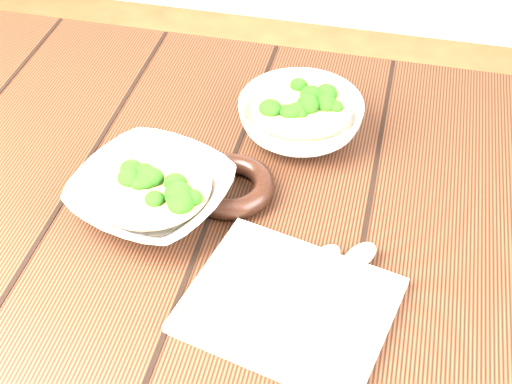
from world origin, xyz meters
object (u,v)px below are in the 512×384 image
Objects in this scene: table at (232,266)px; soup_bowl_back at (300,117)px; trivet at (231,186)px; soup_bowl_front at (152,192)px; napkin at (289,305)px.

table is 5.29× the size of soup_bowl_back.
soup_bowl_back is 0.16m from trivet.
table is 0.18m from soup_bowl_front.
soup_bowl_front reaches higher than table.
soup_bowl_front is at bearing -153.03° from trivet.
table is 0.14m from trivet.
soup_bowl_front is at bearing -167.15° from table.
soup_bowl_front is 2.05× the size of trivet.
trivet is at bearing 26.97° from soup_bowl_front.
trivet is (0.09, 0.05, -0.01)m from soup_bowl_front.
trivet is (-0.00, 0.03, 0.13)m from table.
napkin is at bearing -53.06° from table.
soup_bowl_front reaches higher than napkin.
soup_bowl_front reaches higher than trivet.
napkin is at bearing -56.21° from trivet.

